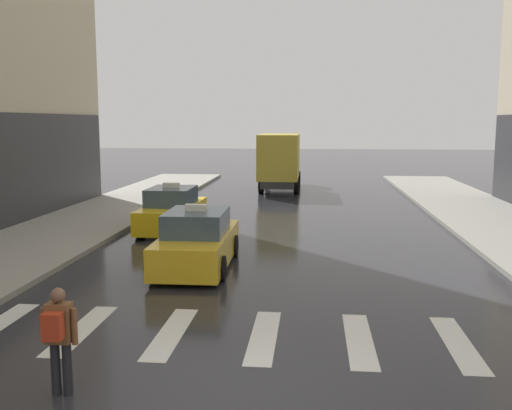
{
  "coord_description": "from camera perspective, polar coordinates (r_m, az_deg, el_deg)",
  "views": [
    {
      "loc": [
        0.89,
        -7.42,
        4.05
      ],
      "look_at": [
        -0.65,
        8.0,
        1.8
      ],
      "focal_mm": 40.25,
      "sensor_mm": 36.0,
      "label": 1
    }
  ],
  "objects": [
    {
      "name": "crosswalk_markings",
      "position": [
        11.21,
        0.78,
        -12.89
      ],
      "size": [
        11.3,
        2.8,
        0.01
      ],
      "color": "silver",
      "rests_on": "ground"
    },
    {
      "name": "box_truck",
      "position": [
        34.05,
        2.43,
        4.55
      ],
      "size": [
        2.29,
        7.54,
        3.35
      ],
      "color": "#2D2D2D",
      "rests_on": "ground"
    },
    {
      "name": "taxi_second",
      "position": [
        21.81,
        -8.32,
        -0.6
      ],
      "size": [
        1.94,
        4.54,
        1.8
      ],
      "color": "yellow",
      "rests_on": "ground"
    },
    {
      "name": "pedestrian_with_backpack",
      "position": [
        9.11,
        -19.02,
        -11.95
      ],
      "size": [
        0.55,
        0.43,
        1.65
      ],
      "color": "black",
      "rests_on": "ground"
    },
    {
      "name": "taxi_lead",
      "position": [
        16.12,
        -5.86,
        -3.68
      ],
      "size": [
        1.98,
        4.56,
        1.8
      ],
      "color": "gold",
      "rests_on": "ground"
    }
  ]
}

